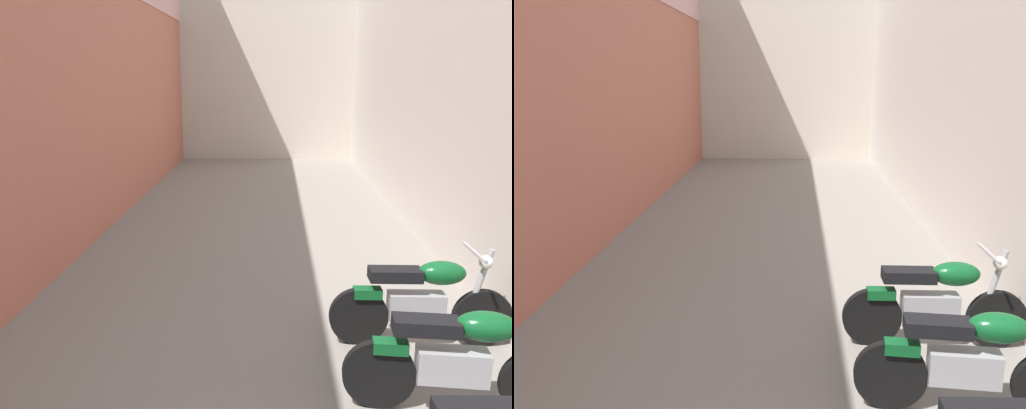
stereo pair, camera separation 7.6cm
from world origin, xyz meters
The scene contains 5 objects.
ground_plane centered at (0.00, 7.43, 0.00)m, with size 34.86×34.86×0.00m, color gray.
building_right centered at (2.90, 9.43, 3.32)m, with size 0.45×18.86×6.64m.
building_far_end centered at (0.00, 19.86, 3.42)m, with size 8.40×2.00×6.83m, color beige.
motorcycle_fifth centered at (1.76, 5.69, 0.50)m, with size 1.85×0.58×1.04m.
motorcycle_sixth centered at (1.76, 6.82, 0.50)m, with size 1.85×0.58×1.04m.
Camera 2 is at (0.33, 1.80, 2.71)m, focal length 37.26 mm.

